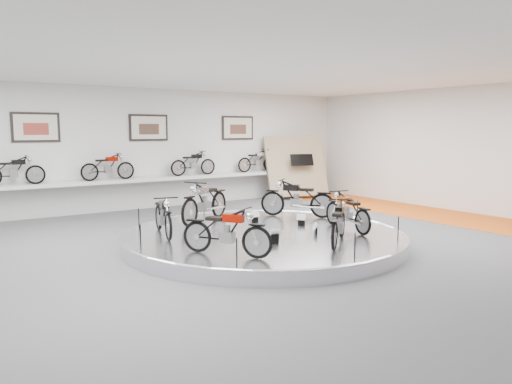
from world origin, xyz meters
TOP-DOWN VIEW (x-y plane):
  - floor at (0.00, 0.00)m, footprint 16.00×16.00m
  - ceiling at (0.00, 0.00)m, footprint 16.00×16.00m
  - wall_back at (0.00, 7.00)m, footprint 16.00×0.00m
  - wall_right at (8.00, 0.00)m, footprint 0.00×14.00m
  - orange_carpet_strip at (6.80, 0.00)m, footprint 2.40×12.60m
  - dado_band at (0.00, 6.98)m, footprint 15.68×0.04m
  - display_platform at (0.00, 0.30)m, footprint 6.40×6.40m
  - platform_rim at (0.00, 0.30)m, footprint 6.40×6.40m
  - shelf at (0.00, 6.70)m, footprint 11.00×0.55m
  - poster_left at (-3.50, 6.96)m, footprint 1.35×0.06m
  - poster_center at (0.00, 6.96)m, footprint 1.35×0.06m
  - poster_right at (3.50, 6.96)m, footprint 1.35×0.06m
  - display_panel at (5.60, 6.10)m, footprint 2.56×1.52m
  - shelf_bike_a at (-4.20, 6.70)m, footprint 1.22×0.43m
  - shelf_bike_b at (-1.50, 6.70)m, footprint 1.22×0.43m
  - shelf_bike_c at (1.50, 6.70)m, footprint 1.22×0.43m
  - shelf_bike_d at (4.20, 6.70)m, footprint 1.22×0.43m
  - bike_a at (1.90, 1.45)m, footprint 1.53×1.72m
  - bike_b at (-0.52, 2.14)m, footprint 1.89×1.49m
  - bike_c at (-2.04, 1.28)m, footprint 0.89×1.62m
  - bike_d at (-1.81, -1.06)m, footprint 1.30×1.61m
  - bike_e at (0.56, -1.54)m, footprint 1.50×1.36m
  - bike_f at (1.71, -0.63)m, footprint 0.81×1.60m

SIDE VIEW (x-z plane):
  - floor at x=0.00m, z-range 0.00..0.00m
  - orange_carpet_strip at x=6.80m, z-range 0.00..0.01m
  - display_platform at x=0.00m, z-range 0.00..0.30m
  - platform_rim at x=0.00m, z-range 0.22..0.32m
  - dado_band at x=0.00m, z-range 0.00..1.10m
  - bike_e at x=0.56m, z-range 0.30..1.19m
  - bike_f at x=1.71m, z-range 0.30..1.20m
  - bike_c at x=-2.04m, z-range 0.30..1.20m
  - bike_d at x=-1.81m, z-range 0.30..1.22m
  - bike_a at x=1.90m, z-range 0.30..1.31m
  - bike_b at x=-0.52m, z-range 0.30..1.37m
  - shelf at x=0.00m, z-range 0.95..1.05m
  - display_panel at x=5.60m, z-range 0.10..2.40m
  - shelf_bike_a at x=-4.20m, z-range 1.05..1.78m
  - shelf_bike_b at x=-1.50m, z-range 1.05..1.78m
  - shelf_bike_c at x=1.50m, z-range 1.05..1.78m
  - shelf_bike_d at x=4.20m, z-range 1.05..1.78m
  - wall_back at x=0.00m, z-range -6.00..10.00m
  - wall_right at x=8.00m, z-range -5.00..9.00m
  - poster_left at x=-3.50m, z-range 2.26..3.14m
  - poster_center at x=0.00m, z-range 2.26..3.14m
  - poster_right at x=3.50m, z-range 2.26..3.14m
  - ceiling at x=0.00m, z-range 4.00..4.00m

